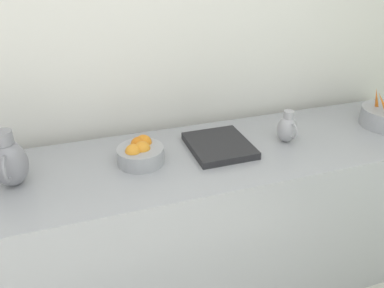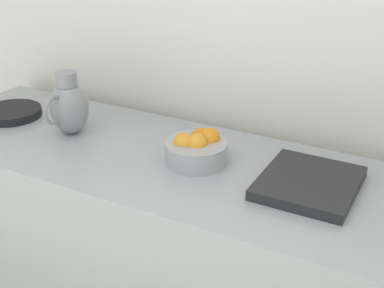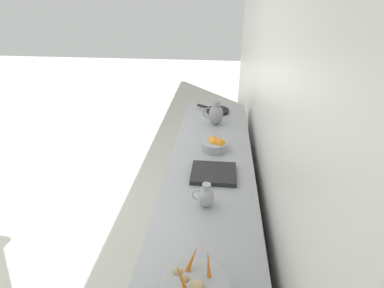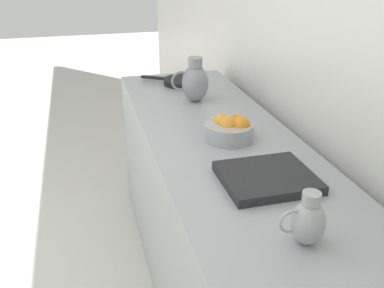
# 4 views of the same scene
# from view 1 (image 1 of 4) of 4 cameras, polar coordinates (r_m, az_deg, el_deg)

# --- Properties ---
(tile_wall_left) EXTENTS (0.10, 9.03, 3.00)m
(tile_wall_left) POSITION_cam_1_polar(r_m,az_deg,el_deg) (2.21, 9.35, 18.96)
(tile_wall_left) COLOR white
(tile_wall_left) RESTS_ON ground_plane
(prep_counter) EXTENTS (0.69, 2.87, 0.93)m
(prep_counter) POSITION_cam_1_polar(r_m,az_deg,el_deg) (2.08, 0.31, -13.03)
(prep_counter) COLOR #9EA0A5
(prep_counter) RESTS_ON ground_plane
(orange_bowl) EXTENTS (0.22, 0.22, 0.12)m
(orange_bowl) POSITION_cam_1_polar(r_m,az_deg,el_deg) (1.75, -8.06, -1.30)
(orange_bowl) COLOR #9EA0A5
(orange_bowl) RESTS_ON prep_counter
(metal_pitcher_tall) EXTENTS (0.21, 0.15, 0.25)m
(metal_pitcher_tall) POSITION_cam_1_polar(r_m,az_deg,el_deg) (1.72, -26.66, -2.50)
(metal_pitcher_tall) COLOR gray
(metal_pitcher_tall) RESTS_ON prep_counter
(metal_pitcher_short) EXTENTS (0.15, 0.10, 0.17)m
(metal_pitcher_short) POSITION_cam_1_polar(r_m,az_deg,el_deg) (1.98, 14.65, 2.42)
(metal_pitcher_short) COLOR #A3A3A8
(metal_pitcher_short) RESTS_ON prep_counter
(counter_sink_basin) EXTENTS (0.34, 0.30, 0.04)m
(counter_sink_basin) POSITION_cam_1_polar(r_m,az_deg,el_deg) (1.87, 4.26, -0.22)
(counter_sink_basin) COLOR #232326
(counter_sink_basin) RESTS_ON prep_counter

